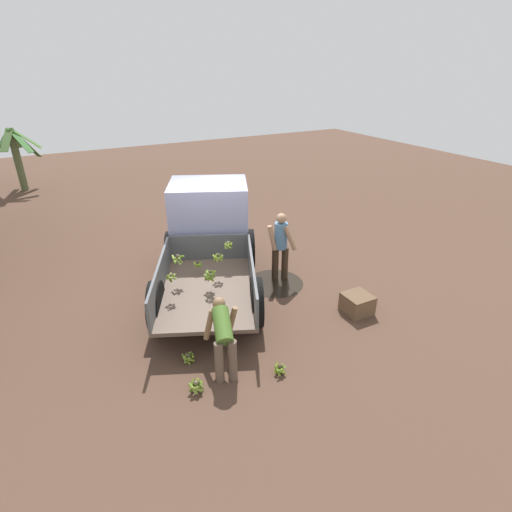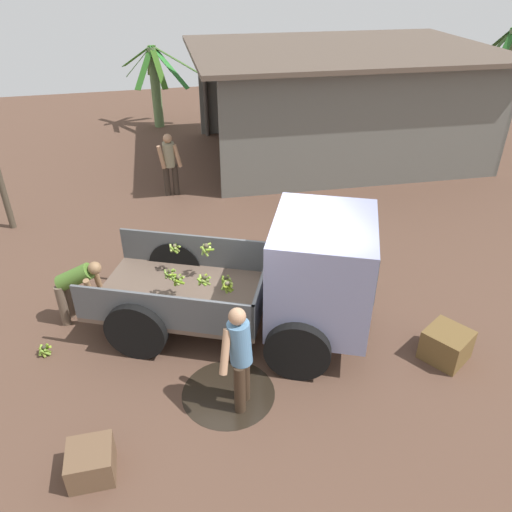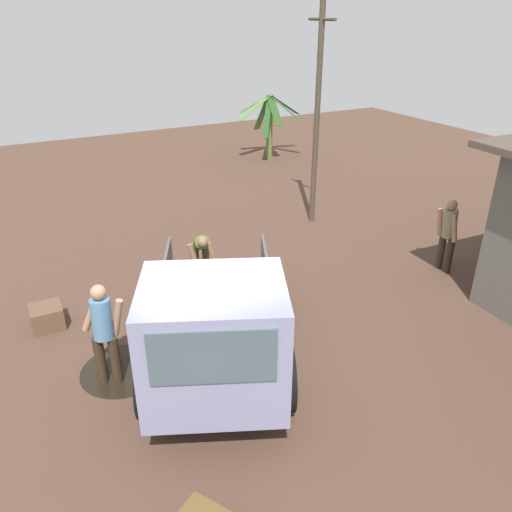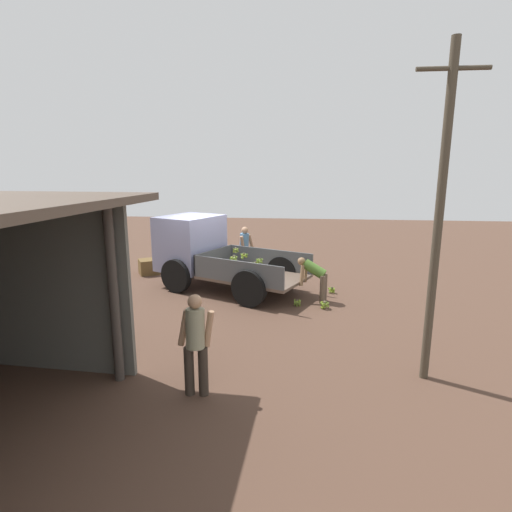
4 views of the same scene
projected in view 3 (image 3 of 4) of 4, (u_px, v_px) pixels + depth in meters
ground at (219, 379)px, 7.80m from camera, size 36.00×36.00×0.00m
mud_patch_0 at (124, 370)px, 8.00m from camera, size 1.36×1.36×0.01m
cargo_truck at (215, 334)px, 6.95m from camera, size 4.84×3.52×2.14m
utility_pole at (317, 115)px, 12.45m from camera, size 1.07×0.14×5.45m
banana_palm_1 at (269, 122)px, 19.05m from camera, size 2.07×2.77×2.34m
person_foreground_visitor at (104, 330)px, 7.39m from camera, size 0.56×0.63×1.68m
person_worker_loading at (201, 250)px, 10.32m from camera, size 0.84×0.66×1.19m
person_bystander_near_shed at (448, 232)px, 10.69m from camera, size 0.61×0.36×1.65m
banana_bunch_on_ground_0 at (160, 274)px, 10.70m from camera, size 0.22×0.21×0.19m
banana_bunch_on_ground_1 at (223, 265)px, 11.04m from camera, size 0.26×0.26×0.21m
banana_bunch_on_ground_2 at (232, 280)px, 10.43m from camera, size 0.20×0.20×0.20m
wooden_crate_0 at (47, 317)px, 9.01m from camera, size 0.55×0.55×0.41m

